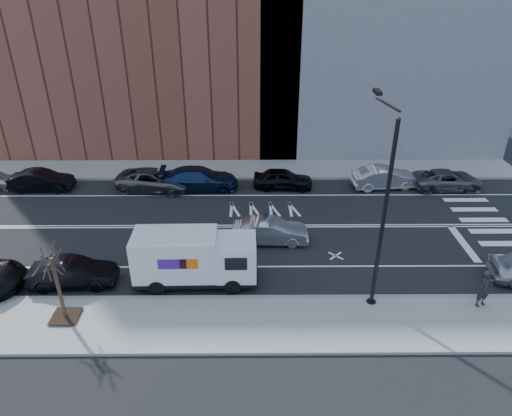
{
  "coord_description": "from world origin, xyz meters",
  "views": [
    {
      "loc": [
        1.46,
        -24.3,
        14.06
      ],
      "look_at": [
        1.61,
        -0.25,
        1.4
      ],
      "focal_mm": 32.0,
      "sensor_mm": 36.0,
      "label": 1
    }
  ],
  "objects_px": {
    "fedex_van": "(194,258)",
    "far_parked_b": "(41,180)",
    "driving_sedan": "(270,231)",
    "pedestrian": "(485,289)"
  },
  "relations": [
    {
      "from": "far_parked_b",
      "to": "driving_sedan",
      "type": "distance_m",
      "value": 17.54
    },
    {
      "from": "far_parked_b",
      "to": "driving_sedan",
      "type": "height_order",
      "value": "far_parked_b"
    },
    {
      "from": "fedex_van",
      "to": "far_parked_b",
      "type": "xyz_separation_m",
      "value": [
        -12.12,
        10.93,
        -0.74
      ]
    },
    {
      "from": "fedex_van",
      "to": "far_parked_b",
      "type": "distance_m",
      "value": 16.34
    },
    {
      "from": "driving_sedan",
      "to": "pedestrian",
      "type": "distance_m",
      "value": 11.27
    },
    {
      "from": "far_parked_b",
      "to": "pedestrian",
      "type": "relative_size",
      "value": 2.32
    },
    {
      "from": "fedex_van",
      "to": "driving_sedan",
      "type": "distance_m",
      "value": 5.49
    },
    {
      "from": "far_parked_b",
      "to": "pedestrian",
      "type": "xyz_separation_m",
      "value": [
        25.63,
        -13.0,
        0.37
      ]
    },
    {
      "from": "pedestrian",
      "to": "fedex_van",
      "type": "bearing_deg",
      "value": 147.2
    },
    {
      "from": "fedex_van",
      "to": "pedestrian",
      "type": "distance_m",
      "value": 13.67
    }
  ]
}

